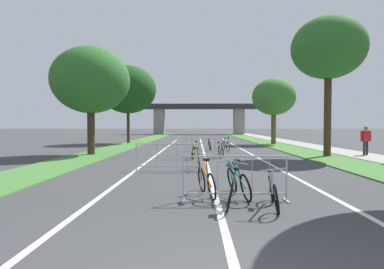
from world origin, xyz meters
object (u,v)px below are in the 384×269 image
Objects in this scene: bicycle_black_5 at (226,145)px; bicycle_green_8 at (232,189)px; bicycle_purple_3 at (221,151)px; crowd_barrier_second at (167,157)px; bicycle_teal_7 at (238,182)px; crowd_barrier_third at (200,148)px; crowd_barrier_nearest at (235,179)px; tree_right_pine_far at (328,49)px; crowd_barrier_fourth at (204,143)px; pedestrian_in_red_jacket at (366,138)px; tree_left_oak_near at (91,80)px; bicycle_orange_4 at (206,181)px; tree_left_oak_mid at (128,90)px; bicycle_blue_0 at (199,160)px; bicycle_silver_6 at (273,192)px; bicycle_red_2 at (210,145)px; bicycle_yellow_1 at (193,152)px; tree_right_pine_near at (274,97)px.

bicycle_black_5 is 14.43m from bicycle_green_8.
bicycle_purple_3 is 3.95m from bicycle_black_5.
bicycle_teal_7 is (2.12, -4.41, -0.15)m from crowd_barrier_second.
crowd_barrier_nearest is at bearing -85.75° from crowd_barrier_third.
bicycle_purple_3 is at bearing -176.02° from tree_right_pine_far.
tree_right_pine_far is 3.14× the size of crowd_barrier_fourth.
pedestrian_in_red_jacket is (7.49, -3.21, 0.63)m from bicycle_black_5.
tree_left_oak_near is 3.65× the size of bicycle_teal_7.
crowd_barrier_nearest is 1.38× the size of bicycle_black_5.
bicycle_orange_4 is at bearing 126.07° from bicycle_green_8.
tree_left_oak_mid reaches higher than crowd_barrier_second.
bicycle_teal_7 is at bearing -80.06° from bicycle_blue_0.
crowd_barrier_nearest is at bearing -58.12° from tree_left_oak_near.
bicycle_silver_6 is 1.15m from bicycle_teal_7.
crowd_barrier_fourth is 9.71m from pedestrian_in_red_jacket.
bicycle_red_2 is 0.95× the size of bicycle_silver_6.
tree_left_oak_near is 7.45m from bicycle_yellow_1.
crowd_barrier_second is 1.50× the size of bicycle_red_2.
tree_left_oak_near is 14.70m from bicycle_silver_6.
bicycle_orange_4 is (-0.64, 0.52, -0.16)m from crowd_barrier_nearest.
crowd_barrier_third reaches higher than bicycle_green_8.
crowd_barrier_nearest is 1.50× the size of bicycle_red_2.
tree_right_pine_far is (13.32, -0.83, 1.59)m from tree_left_oak_near.
crowd_barrier_nearest is at bearing -82.28° from bicycle_blue_0.
crowd_barrier_fourth is at bearing -77.68° from bicycle_silver_6.
tree_right_pine_far reaches higher than bicycle_blue_0.
crowd_barrier_nearest is 1.00× the size of crowd_barrier_fourth.
bicycle_orange_4 is 13.52m from bicycle_black_5.
bicycle_silver_6 is at bearing -85.74° from crowd_barrier_fourth.
bicycle_silver_6 is (0.30, -10.60, -0.01)m from bicycle_purple_3.
bicycle_red_2 is 0.97× the size of bicycle_purple_3.
bicycle_silver_6 is (0.74, -0.57, -0.18)m from crowd_barrier_nearest.
bicycle_red_2 is 1.02× the size of bicycle_orange_4.
bicycle_green_8 is (0.51, -0.97, 0.00)m from bicycle_orange_4.
crowd_barrier_nearest is at bearing -88.02° from bicycle_yellow_1.
tree_left_oak_near is 2.57× the size of crowd_barrier_second.
crowd_barrier_second reaches higher than bicycle_orange_4.
bicycle_yellow_1 is at bearing 92.71° from bicycle_blue_0.
crowd_barrier_nearest is 5.22m from crowd_barrier_second.
bicycle_blue_0 is 1.01× the size of bicycle_purple_3.
crowd_barrier_nearest is (-6.09, -21.86, -3.74)m from tree_right_pine_near.
tree_left_oak_mid is 4.64× the size of bicycle_orange_4.
bicycle_black_5 is (0.64, 3.90, 0.04)m from bicycle_purple_3.
bicycle_orange_4 is at bearing 161.56° from bicycle_teal_7.
bicycle_teal_7 is at bearing -71.74° from tree_left_oak_mid.
tree_left_oak_mid reaches higher than crowd_barrier_fourth.
tree_left_oak_mid is 25.57m from bicycle_silver_6.
crowd_barrier_nearest is 0.95m from bicycle_silver_6.
crowd_barrier_nearest is at bearing -72.33° from tree_left_oak_mid.
tree_right_pine_far is at bearing 47.66° from bicycle_teal_7.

